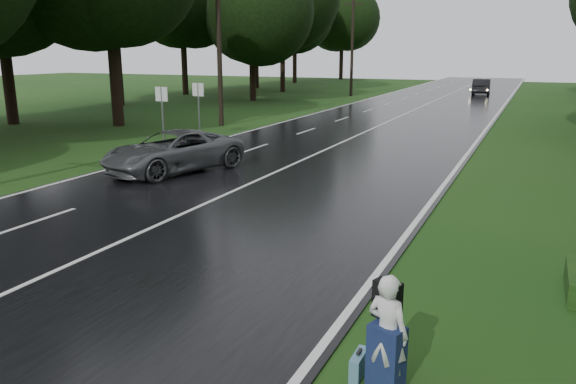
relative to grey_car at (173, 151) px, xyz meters
name	(u,v)px	position (x,y,z in m)	size (l,w,h in m)	color
ground	(67,268)	(3.42, -8.48, -0.76)	(160.00, 160.00, 0.00)	#1E4013
road	(360,135)	(3.42, 11.52, -0.74)	(12.00, 140.00, 0.04)	black
lane_center	(360,134)	(3.42, 11.52, -0.72)	(0.12, 140.00, 0.01)	silver
grey_car	(173,151)	(0.00, 0.00, 0.00)	(2.39, 5.19, 1.44)	#4D5052
far_car	(481,87)	(6.37, 42.81, 0.05)	(1.63, 4.67, 1.54)	black
hitchhiker	(387,336)	(10.30, -9.90, -0.03)	(0.66, 0.63, 1.57)	silver
suitcase	(359,365)	(9.91, -9.80, -0.59)	(0.14, 0.47, 0.33)	teal
utility_pole_mid	(221,126)	(-5.08, 11.89, -0.76)	(1.80, 0.28, 10.50)	black
utility_pole_far	(351,96)	(-5.08, 36.45, -0.76)	(1.80, 0.28, 9.49)	black
road_sign_a	(164,146)	(-3.78, 4.58, -0.76)	(0.64, 0.10, 2.68)	white
road_sign_b	(200,137)	(-3.78, 7.57, -0.76)	(0.65, 0.10, 2.70)	white
tree_left_d	(119,126)	(-10.57, 9.45, -0.76)	(10.39, 10.39, 16.24)	black
tree_left_e	(253,101)	(-11.34, 27.87, -0.76)	(7.85, 7.85, 12.27)	black
tree_left_f	(283,92)	(-13.58, 39.03, -0.76)	(10.66, 10.66, 16.66)	black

